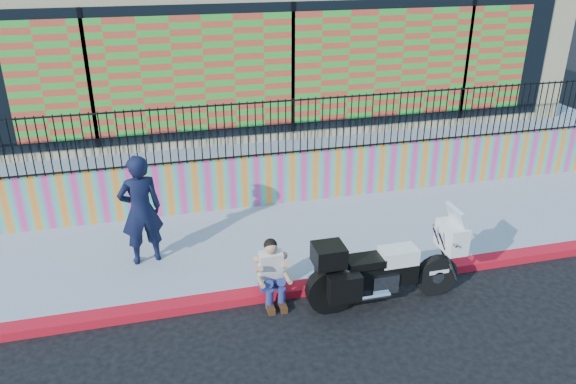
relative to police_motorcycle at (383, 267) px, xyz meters
name	(u,v)px	position (x,y,z in m)	size (l,w,h in m)	color
ground	(354,284)	(-0.25, 0.59, -0.66)	(90.00, 90.00, 0.00)	black
red_curb	(354,281)	(-0.25, 0.59, -0.59)	(16.00, 0.30, 0.15)	red
sidewalk	(324,236)	(-0.25, 2.24, -0.59)	(16.00, 3.00, 0.15)	#939AB0
mural_wall	(303,176)	(-0.25, 3.84, 0.04)	(16.00, 0.20, 1.10)	#E53C8F
metal_fence	(303,126)	(-0.25, 3.84, 1.19)	(15.80, 0.04, 1.20)	black
elevated_platform	(256,115)	(-0.25, 8.94, -0.04)	(16.00, 10.00, 1.25)	#939AB0
storefront_building	(256,25)	(-0.25, 8.72, 2.58)	(14.00, 8.06, 4.00)	tan
police_motorcycle	(383,267)	(0.00, 0.00, 0.00)	(2.55, 0.84, 1.59)	black
police_officer	(141,210)	(-3.67, 2.03, 0.49)	(0.73, 0.48, 2.01)	black
seated_man	(273,278)	(-1.70, 0.45, -0.21)	(0.54, 0.71, 1.06)	navy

